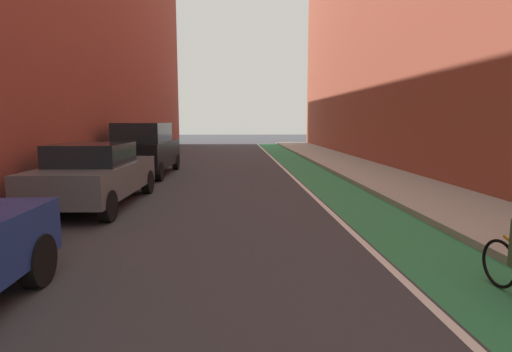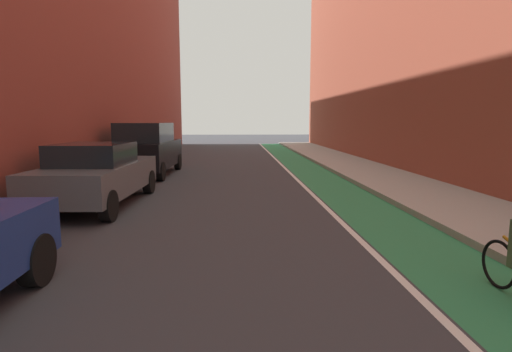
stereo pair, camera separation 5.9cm
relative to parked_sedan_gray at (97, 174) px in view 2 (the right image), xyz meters
The scene contains 7 objects.
ground_plane 3.96m from the parked_sedan_gray, 37.31° to the left, with size 95.57×95.57×0.00m, color #38383D.
bike_lane_paint 7.80m from the parked_sedan_gray, 34.13° to the left, with size 1.60×43.44×0.00m, color #2D8451.
lane_divider_stripe 7.07m from the parked_sedan_gray, 38.24° to the left, with size 0.12×43.44×0.00m, color white.
sidewalk_right 9.64m from the parked_sedan_gray, 26.90° to the left, with size 2.71×43.44×0.14m, color #A8A59E.
building_facade_right 13.91m from the parked_sedan_gray, 29.71° to the left, with size 2.40×39.44×12.36m, color #9E4C38.
parked_sedan_gray is the anchor object (origin of this frame).
parked_suv_black 5.62m from the parked_sedan_gray, 90.00° to the left, with size 2.06×4.48×1.98m.
Camera 2 is at (0.28, 5.48, 2.07)m, focal length 28.38 mm.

